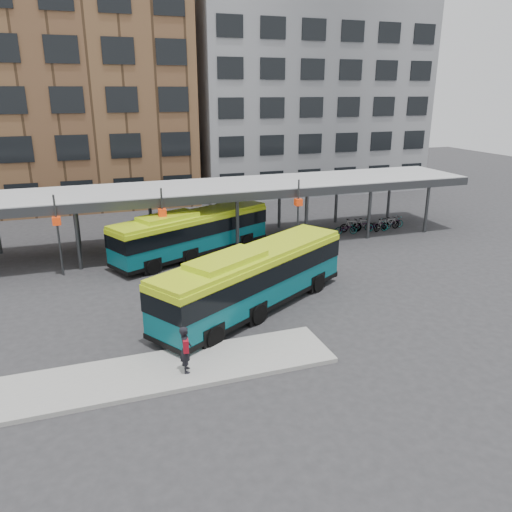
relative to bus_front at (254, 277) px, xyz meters
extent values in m
plane|color=#28282B|center=(0.00, -1.46, -1.69)|extent=(120.00, 120.00, 0.00)
cube|color=gray|center=(-5.50, -4.46, -1.60)|extent=(14.00, 3.00, 0.18)
cube|color=#999B9E|center=(0.00, 11.54, 2.31)|extent=(40.00, 6.00, 0.35)
cube|color=#383A3D|center=(0.00, 8.54, 2.16)|extent=(40.00, 0.15, 0.55)
cylinder|color=#383A3D|center=(-8.00, 9.04, 0.21)|extent=(0.24, 0.24, 3.80)
cylinder|color=#383A3D|center=(-8.00, 14.04, 0.21)|extent=(0.24, 0.24, 3.80)
cylinder|color=#383A3D|center=(-3.00, 9.04, 0.21)|extent=(0.24, 0.24, 3.80)
cylinder|color=#383A3D|center=(-3.00, 14.04, 0.21)|extent=(0.24, 0.24, 3.80)
cylinder|color=#383A3D|center=(2.00, 9.04, 0.21)|extent=(0.24, 0.24, 3.80)
cylinder|color=#383A3D|center=(2.00, 14.04, 0.21)|extent=(0.24, 0.24, 3.80)
cylinder|color=#383A3D|center=(7.00, 9.04, 0.21)|extent=(0.24, 0.24, 3.80)
cylinder|color=#383A3D|center=(7.00, 14.04, 0.21)|extent=(0.24, 0.24, 3.80)
cylinder|color=#383A3D|center=(12.00, 9.04, 0.21)|extent=(0.24, 0.24, 3.80)
cylinder|color=#383A3D|center=(12.00, 14.04, 0.21)|extent=(0.24, 0.24, 3.80)
cylinder|color=#383A3D|center=(17.00, 9.04, 0.21)|extent=(0.24, 0.24, 3.80)
cylinder|color=#383A3D|center=(17.00, 14.04, 0.21)|extent=(0.24, 0.24, 3.80)
cylinder|color=#383A3D|center=(-9.00, 8.24, 0.71)|extent=(0.12, 0.12, 4.80)
cube|color=red|center=(-9.00, 8.24, 1.61)|extent=(0.45, 0.45, 0.45)
cylinder|color=#383A3D|center=(-3.00, 8.24, 0.71)|extent=(0.12, 0.12, 4.80)
cube|color=red|center=(-3.00, 8.24, 1.61)|extent=(0.45, 0.45, 0.45)
cylinder|color=#383A3D|center=(6.00, 8.24, 0.71)|extent=(0.12, 0.12, 4.80)
cube|color=red|center=(6.00, 8.24, 1.61)|extent=(0.45, 0.45, 0.45)
cube|color=brown|center=(-10.00, 30.54, 9.31)|extent=(26.00, 14.00, 22.00)
cube|color=slate|center=(16.00, 30.54, 8.31)|extent=(24.00, 14.00, 20.00)
cube|color=#08535C|center=(0.04, 0.02, -0.13)|extent=(11.28, 8.14, 2.44)
cube|color=black|center=(0.04, 0.02, 0.36)|extent=(11.35, 8.22, 0.93)
cube|color=#B4D115|center=(0.04, 0.02, 1.19)|extent=(11.23, 8.06, 0.20)
cube|color=#B4D115|center=(-1.63, -0.98, 1.38)|extent=(4.25, 3.52, 0.34)
cube|color=black|center=(0.04, 0.02, -1.23)|extent=(11.36, 8.22, 0.23)
cylinder|color=black|center=(4.00, 1.02, -1.20)|extent=(0.99, 0.76, 0.98)
cylinder|color=black|center=(2.77, 3.06, -1.20)|extent=(0.99, 0.76, 0.98)
cylinder|color=black|center=(-0.35, -1.60, -1.20)|extent=(0.99, 0.76, 0.98)
cylinder|color=black|center=(-1.58, 0.44, -1.20)|extent=(0.99, 0.76, 0.98)
cylinder|color=black|center=(-2.85, -3.11, -1.20)|extent=(0.99, 0.76, 0.98)
cylinder|color=black|center=(-4.08, -1.08, -1.20)|extent=(0.99, 0.76, 0.98)
cube|color=#08535C|center=(-0.94, 9.34, -0.20)|extent=(11.07, 6.85, 2.32)
cube|color=black|center=(-0.94, 9.34, 0.26)|extent=(11.13, 6.92, 0.88)
cube|color=#B4D115|center=(-0.94, 9.34, 1.05)|extent=(11.03, 6.77, 0.19)
cube|color=#B4D115|center=(-2.62, 8.55, 1.24)|extent=(4.07, 3.10, 0.32)
cube|color=black|center=(-0.94, 9.34, -1.25)|extent=(11.14, 6.93, 0.22)
cylinder|color=black|center=(2.90, 9.90, -1.22)|extent=(0.96, 0.65, 0.93)
cylinder|color=black|center=(1.93, 11.95, -1.22)|extent=(0.96, 0.65, 0.93)
cylinder|color=black|center=(-1.47, 7.84, -1.22)|extent=(0.96, 0.65, 0.93)
cylinder|color=black|center=(-2.44, 9.89, -1.22)|extent=(0.96, 0.65, 0.93)
cylinder|color=black|center=(-3.99, 6.65, -1.22)|extent=(0.96, 0.65, 0.93)
cylinder|color=black|center=(-4.95, 8.70, -1.22)|extent=(0.96, 0.65, 0.93)
imported|color=black|center=(-4.39, -4.87, -0.58)|extent=(0.53, 0.73, 1.86)
cube|color=maroon|center=(-4.41, -5.05, -0.33)|extent=(0.24, 0.37, 0.50)
imported|color=slate|center=(11.03, 10.52, -1.24)|extent=(1.81, 0.95, 0.90)
imported|color=slate|center=(11.65, 10.92, -1.16)|extent=(1.81, 0.76, 1.06)
imported|color=slate|center=(12.56, 10.89, -1.23)|extent=(1.79, 0.73, 0.92)
imported|color=slate|center=(12.78, 10.92, -1.19)|extent=(1.73, 0.98, 1.00)
imported|color=slate|center=(13.68, 10.45, -1.21)|extent=(1.90, 0.89, 0.96)
imported|color=slate|center=(14.08, 10.43, -1.19)|extent=(1.73, 0.92, 1.00)
imported|color=slate|center=(15.43, 10.81, -1.22)|extent=(1.83, 0.81, 0.93)
imported|color=slate|center=(15.00, 10.62, -1.19)|extent=(1.67, 0.55, 0.99)
camera|label=1|loc=(-7.42, -21.45, 8.66)|focal=35.00mm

